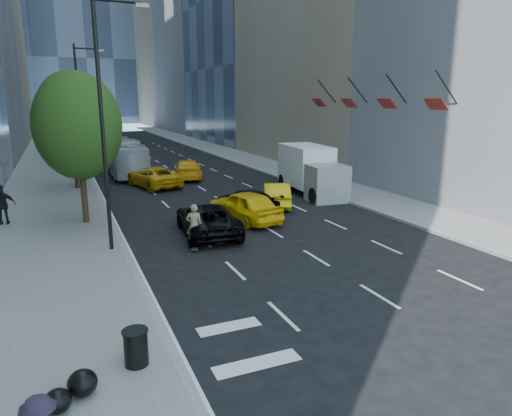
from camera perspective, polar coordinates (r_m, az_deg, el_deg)
name	(u,v)px	position (r m, az deg, el deg)	size (l,w,h in m)	color
ground	(294,261)	(18.21, 4.79, -6.66)	(160.00, 160.00, 0.00)	black
sidewalk_left	(51,169)	(45.48, -24.24, 4.47)	(6.00, 120.00, 0.15)	slate
sidewalk_right	(245,158)	(48.95, -1.37, 6.21)	(4.00, 120.00, 0.15)	slate
tower_right_far	(184,18)	(118.49, -8.94, 22.41)	(20.00, 24.00, 50.00)	#7C6C56
lamp_near	(106,111)	(19.14, -18.26, 11.50)	(2.13, 0.22, 10.00)	black
lamp_far	(82,105)	(37.10, -20.97, 11.92)	(2.13, 0.22, 10.00)	black
tree_near	(78,126)	(24.10, -21.36, 9.51)	(4.20, 4.20, 7.46)	black
tree_mid	(71,113)	(34.08, -22.15, 10.92)	(4.50, 4.50, 7.99)	black
tree_far	(67,117)	(47.09, -22.54, 10.48)	(3.90, 3.90, 6.92)	black
traffic_signal	(73,118)	(55.12, -21.86, 10.42)	(2.48, 0.53, 5.20)	black
facade_flags	(369,100)	(31.30, 13.91, 12.96)	(1.85, 13.30, 2.05)	black
skateboarder	(194,228)	(19.45, -7.73, -2.53)	(0.68, 0.45, 1.86)	olive
black_sedan_lincoln	(208,219)	(21.64, -6.07, -1.38)	(2.43, 5.27, 1.47)	black
black_sedan_mercedes	(246,202)	(25.48, -1.23, 0.81)	(1.89, 4.64, 1.35)	black
taxi_a	(245,206)	(23.84, -1.44, 0.28)	(1.93, 4.79, 1.63)	yellow
taxi_b	(276,194)	(27.31, 2.58, 1.74)	(1.50, 4.31, 1.42)	#DCB80B
taxi_c	(154,177)	(34.06, -12.65, 3.84)	(2.48, 5.38, 1.50)	#DB9D0B
taxi_d	(188,169)	(37.16, -8.53, 4.81)	(2.13, 5.23, 1.52)	#FFAE0D
city_bus	(123,157)	(40.52, -16.24, 6.16)	(2.48, 10.62, 2.96)	#B6B9BD
box_truck	(311,170)	(30.85, 6.89, 4.73)	(3.08, 6.87, 3.18)	white
pedestrian_b	(3,205)	(25.83, -29.10, 0.35)	(1.17, 0.49, 2.00)	black
trash_can	(136,348)	(11.51, -14.77, -16.58)	(0.56, 0.56, 0.84)	black
garbage_bags	(73,390)	(10.81, -21.94, -20.34)	(1.09, 1.05, 0.54)	black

